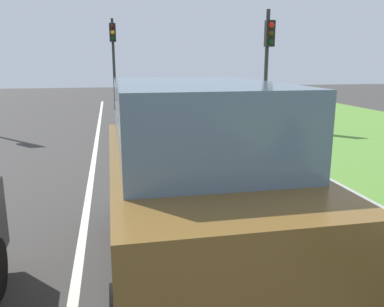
{
  "coord_description": "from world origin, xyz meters",
  "views": [
    {
      "loc": [
        -0.21,
        4.18,
        2.5
      ],
      "look_at": [
        0.91,
        9.64,
        1.2
      ],
      "focal_mm": 37.14,
      "sensor_mm": 36.0,
      "label": 1
    }
  ],
  "objects": [
    {
      "name": "ground_plane",
      "position": [
        0.0,
        14.0,
        0.0
      ],
      "size": [
        60.0,
        60.0,
        0.0
      ],
      "primitive_type": "plane",
      "color": "#383533"
    },
    {
      "name": "lane_line_center",
      "position": [
        -0.7,
        14.0,
        0.0
      ],
      "size": [
        0.12,
        32.0,
        0.01
      ],
      "primitive_type": "cube",
      "color": "silver",
      "rests_on": "ground"
    },
    {
      "name": "lane_line_right_edge",
      "position": [
        3.6,
        14.0,
        0.0
      ],
      "size": [
        0.12,
        32.0,
        0.01
      ],
      "primitive_type": "cube",
      "color": "silver",
      "rests_on": "ground"
    },
    {
      "name": "curb_right",
      "position": [
        4.1,
        14.0,
        0.06
      ],
      "size": [
        0.24,
        48.0,
        0.12
      ],
      "primitive_type": "cube",
      "color": "#9E9B93",
      "rests_on": "ground"
    },
    {
      "name": "car_suv_ahead",
      "position": [
        0.7,
        8.52,
        1.17
      ],
      "size": [
        1.98,
        4.51,
        2.28
      ],
      "rotation": [
        0.0,
        0.0,
        -0.0
      ],
      "color": "brown",
      "rests_on": "ground"
    },
    {
      "name": "traffic_light_near_right",
      "position": [
        5.43,
        18.05,
        2.83
      ],
      "size": [
        0.32,
        0.5,
        4.29
      ],
      "color": "#2D2D2D",
      "rests_on": "ground"
    },
    {
      "name": "traffic_light_far_median",
      "position": [
        0.06,
        25.42,
        3.11
      ],
      "size": [
        0.32,
        0.5,
        4.6
      ],
      "color": "#2D2D2D",
      "rests_on": "ground"
    }
  ]
}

